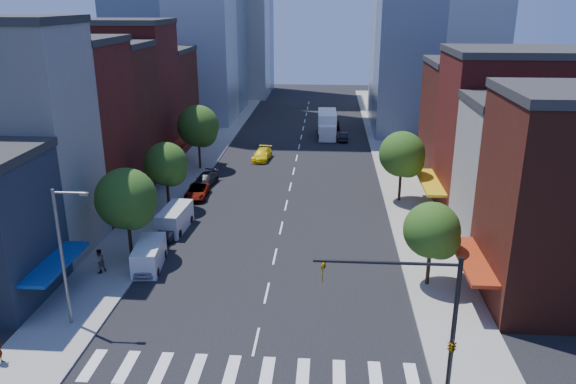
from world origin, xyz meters
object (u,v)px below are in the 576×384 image
parked_car_third (197,192)px  traffic_car_oncoming (343,136)px  traffic_car_far (334,124)px  taxi (262,154)px  parked_car_second (171,229)px  pedestrian_far (99,261)px  cargo_van_far (174,219)px  parked_car_front (148,262)px  cargo_van_near (149,256)px  parked_car_rear (206,179)px  box_truck (327,125)px

parked_car_third → traffic_car_oncoming: (15.79, 26.38, -0.01)m
traffic_car_oncoming → traffic_car_far: traffic_car_far is taller
taxi → traffic_car_oncoming: (10.71, 11.26, -0.07)m
parked_car_second → pedestrian_far: 8.36m
parked_car_third → traffic_car_oncoming: parked_car_third is taller
cargo_van_far → traffic_car_far: cargo_van_far is taller
taxi → parked_car_front: bearing=-93.5°
traffic_car_far → cargo_van_near: bearing=72.7°
cargo_van_near → parked_car_front: bearing=-91.7°
parked_car_third → pedestrian_far: (-3.36, -17.75, 0.45)m
parked_car_third → pedestrian_far: 18.07m
parked_car_third → parked_car_rear: parked_car_rear is taller
parked_car_third → taxi: taxi is taller
traffic_car_far → pedestrian_far: bearing=69.7°
parked_car_rear → cargo_van_near: (0.01, -20.60, 0.33)m
cargo_van_near → pedestrian_far: pedestrian_far is taller
parked_car_rear → taxi: size_ratio=0.93×
cargo_van_near → traffic_car_oncoming: cargo_van_near is taller
parked_car_third → cargo_van_far: (-0.01, -8.85, 0.40)m
parked_car_front → box_truck: size_ratio=0.44×
parked_car_third → box_truck: size_ratio=0.51×
traffic_car_far → traffic_car_oncoming: bearing=98.4°
box_truck → pedestrian_far: size_ratio=4.79×
cargo_van_far → traffic_car_oncoming: size_ratio=1.30×
taxi → pedestrian_far: 33.93m
parked_car_front → box_truck: 48.11m
parked_car_front → taxi: 32.36m
parked_car_rear → cargo_van_near: 20.60m
cargo_van_far → traffic_car_oncoming: bearing=69.4°
traffic_car_oncoming → traffic_car_far: size_ratio=0.83×
parked_car_second → traffic_car_far: 46.80m
cargo_van_far → pedestrian_far: bearing=-107.1°
parked_car_rear → traffic_car_far: bearing=72.4°
traffic_car_far → box_truck: size_ratio=0.52×
cargo_van_far → taxi: bearing=81.6°
parked_car_front → parked_car_second: size_ratio=0.99×
cargo_van_near → box_truck: box_truck is taller
parked_car_rear → pedestrian_far: size_ratio=2.41×
parked_car_second → cargo_van_near: bearing=-84.3°
parked_car_second → cargo_van_near: 6.30m
parked_car_front → traffic_car_oncoming: size_ratio=1.03×
cargo_van_far → traffic_car_far: 45.61m
parked_car_front → traffic_car_oncoming: parked_car_front is taller
cargo_van_near → cargo_van_far: (-0.02, 7.55, 0.06)m
parked_car_second → cargo_van_far: (-0.01, 1.26, 0.38)m
parked_car_second → parked_car_rear: (0.00, 14.30, -0.00)m
pedestrian_far → traffic_car_far: bearing=-166.0°
parked_car_rear → cargo_van_near: bearing=-82.1°
parked_car_rear → traffic_car_far: (14.39, 30.23, 0.14)m
cargo_van_far → box_truck: box_truck is taller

